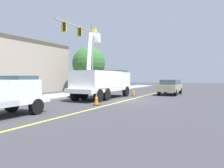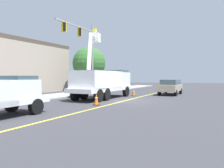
# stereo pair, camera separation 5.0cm
# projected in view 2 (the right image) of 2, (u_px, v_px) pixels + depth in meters

# --- Properties ---
(ground) EXTENTS (120.00, 120.00, 0.00)m
(ground) POSITION_uv_depth(u_px,v_px,m) (126.00, 101.00, 18.47)
(ground) COLOR #38383D
(sidewalk_far_side) EXTENTS (59.86, 12.52, 0.12)m
(sidewalk_far_side) POSITION_uv_depth(u_px,v_px,m) (53.00, 96.00, 21.98)
(sidewalk_far_side) COLOR #9E9E99
(sidewalk_far_side) RESTS_ON ground
(lane_centre_stripe) EXTENTS (49.46, 7.63, 0.01)m
(lane_centre_stripe) POSITION_uv_depth(u_px,v_px,m) (126.00, 101.00, 18.47)
(lane_centre_stripe) COLOR yellow
(lane_centre_stripe) RESTS_ON ground
(utility_bucket_truck) EXTENTS (8.48, 3.70, 6.82)m
(utility_bucket_truck) POSITION_uv_depth(u_px,v_px,m) (104.00, 81.00, 20.49)
(utility_bucket_truck) COLOR white
(utility_bucket_truck) RESTS_ON ground
(passing_minivan) EXTENTS (5.03, 2.60, 1.69)m
(passing_minivan) POSITION_uv_depth(u_px,v_px,m) (171.00, 86.00, 24.60)
(passing_minivan) COLOR tan
(passing_minivan) RESTS_ON ground
(traffic_cone_mid_front) EXTENTS (0.40, 0.40, 0.84)m
(traffic_cone_mid_front) POSITION_uv_depth(u_px,v_px,m) (96.00, 99.00, 15.46)
(traffic_cone_mid_front) COLOR black
(traffic_cone_mid_front) RESTS_ON ground
(traffic_cone_mid_rear) EXTENTS (0.40, 0.40, 0.71)m
(traffic_cone_mid_rear) POSITION_uv_depth(u_px,v_px,m) (134.00, 93.00, 22.94)
(traffic_cone_mid_rear) COLOR black
(traffic_cone_mid_rear) RESTS_ON ground
(traffic_signal_mast) EXTENTS (6.82, 1.21, 8.31)m
(traffic_signal_mast) POSITION_uv_depth(u_px,v_px,m) (84.00, 44.00, 25.03)
(traffic_signal_mast) COLOR gray
(traffic_signal_mast) RESTS_ON ground
(street_tree_right) EXTENTS (4.59, 4.59, 6.18)m
(street_tree_right) POSITION_uv_depth(u_px,v_px,m) (89.00, 63.00, 30.61)
(street_tree_right) COLOR brown
(street_tree_right) RESTS_ON ground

